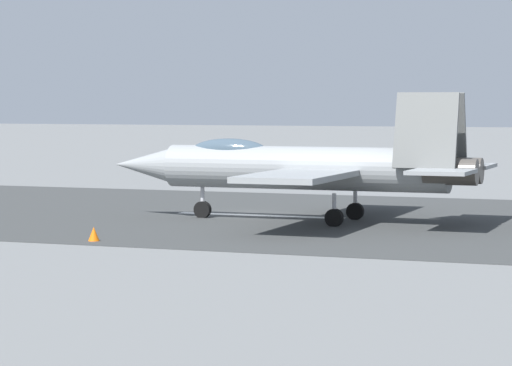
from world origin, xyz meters
name	(u,v)px	position (x,y,z in m)	size (l,w,h in m)	color
ground_plane	(243,215)	(0.00, 0.00, 0.00)	(400.00, 400.00, 0.00)	slate
runway_strip	(244,215)	(-0.02, 0.00, 0.01)	(240.00, 26.00, 0.02)	#363939
fighter_jet	(305,167)	(-3.61, 1.87, 2.41)	(16.91, 14.69, 5.61)	gray
marker_cone_mid	(94,234)	(1.43, 11.75, 0.28)	(0.44, 0.44, 0.55)	orange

